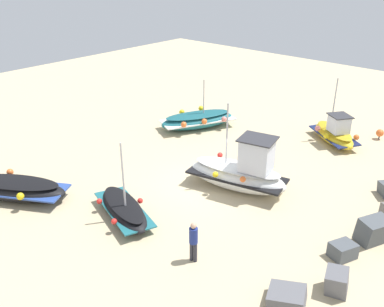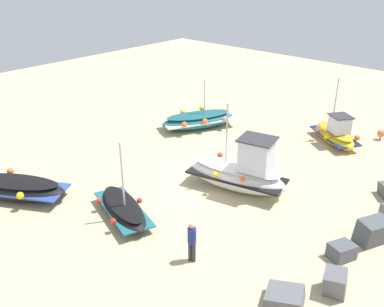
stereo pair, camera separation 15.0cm
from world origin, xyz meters
TOP-DOWN VIEW (x-y plane):
  - ground_plane at (0.00, 0.00)m, footprint 57.82×57.82m
  - fishing_boat_0 at (-5.45, -5.29)m, footprint 5.29×3.81m
  - fishing_boat_1 at (-9.11, 2.46)m, footprint 3.36×3.91m
  - fishing_boat_2 at (6.87, -5.75)m, footprint 3.92×5.09m
  - fishing_boat_3 at (-0.72, 1.52)m, footprint 2.86×5.16m
  - fishing_boat_4 at (4.57, -0.78)m, footprint 2.51×4.12m
  - person_walking at (4.74, 3.38)m, footprint 0.32×0.32m
  - breakwater_rocks at (-0.29, 7.68)m, footprint 26.03×2.76m
  - mooring_buoy_0 at (-11.46, 4.34)m, footprint 0.46×0.46m

SIDE VIEW (x-z plane):
  - ground_plane at x=0.00m, z-range 0.00..0.00m
  - breakwater_rocks at x=-0.29m, z-range -0.29..1.07m
  - fishing_boat_4 at x=4.57m, z-range -1.42..2.20m
  - mooring_buoy_0 at x=-11.46m, z-range 0.08..0.72m
  - fishing_boat_2 at x=6.87m, z-range 0.02..0.97m
  - fishing_boat_0 at x=-5.45m, z-range -1.07..2.14m
  - fishing_boat_1 at x=-9.11m, z-range -1.34..2.56m
  - fishing_boat_3 at x=-0.72m, z-range -1.22..3.05m
  - person_walking at x=4.74m, z-range 0.12..1.79m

